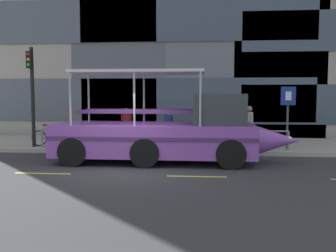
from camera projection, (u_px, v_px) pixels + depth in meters
name	position (u px, v px, depth m)	size (l,w,h in m)	color
ground_plane	(125.00, 169.00, 12.55)	(120.00, 120.00, 0.00)	#333335
sidewalk	(149.00, 144.00, 18.10)	(32.00, 4.80, 0.18)	#99968E
curb_edge	(140.00, 152.00, 15.63)	(32.00, 0.18, 0.18)	#B2ADA3
lane_centreline	(118.00, 175.00, 11.58)	(25.80, 0.12, 0.01)	#DBD64C
curb_guardrail	(162.00, 136.00, 15.84)	(10.49, 0.09, 0.82)	gray
traffic_light_pole	(32.00, 87.00, 16.31)	(0.24, 0.46, 4.31)	black
parking_sign	(288.00, 107.00, 15.69)	(0.60, 0.12, 2.60)	#4C4F54
leaned_bicycle	(50.00, 138.00, 16.66)	(1.74, 0.46, 0.96)	black
duck_tour_boat	(168.00, 133.00, 13.67)	(8.93, 2.48, 3.31)	purple
pedestrian_near_bow	(249.00, 122.00, 16.73)	(0.29, 0.49, 1.77)	#47423D
pedestrian_mid_left	(169.00, 124.00, 16.67)	(0.42, 0.31, 1.63)	black
pedestrian_mid_right	(126.00, 122.00, 17.29)	(0.46, 0.26, 1.66)	black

